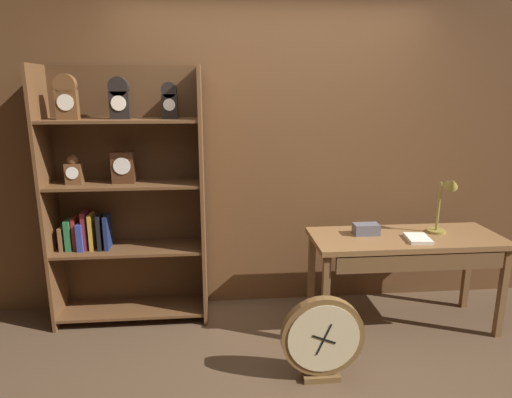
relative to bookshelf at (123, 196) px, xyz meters
name	(u,v)px	position (x,y,z in m)	size (l,w,h in m)	color
back_wood_panel	(272,154)	(1.20, 0.21, 0.28)	(4.80, 0.05, 2.60)	brown
bookshelf	(123,196)	(0.00, 0.00, 0.00)	(1.19, 0.39, 2.00)	brown
workbench	(407,248)	(2.15, -0.38, -0.36)	(1.44, 0.58, 0.74)	brown
desk_lamp	(446,201)	(2.46, -0.32, -0.01)	(0.20, 0.20, 0.46)	olive
toolbox_small	(366,229)	(1.86, -0.29, -0.23)	(0.19, 0.11, 0.08)	#595960
open_repair_manual	(418,238)	(2.20, -0.46, -0.26)	(0.16, 0.22, 0.03)	silver
round_clock_large	(323,339)	(1.37, -0.98, -0.72)	(0.54, 0.11, 0.58)	brown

